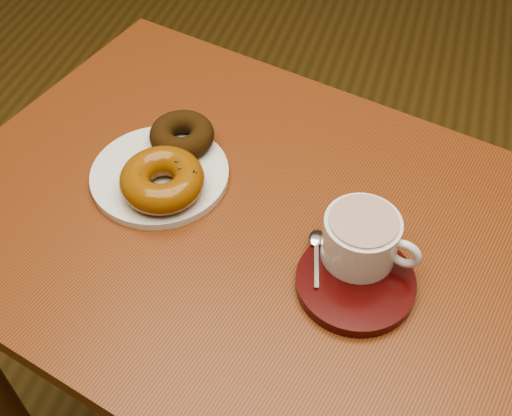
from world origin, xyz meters
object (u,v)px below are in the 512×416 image
(donut_plate, at_px, (160,175))
(coffee_cup, at_px, (362,238))
(saucer, at_px, (355,282))
(cafe_table, at_px, (244,268))

(donut_plate, distance_m, coffee_cup, 0.32)
(saucer, bearing_deg, coffee_cup, 95.87)
(cafe_table, distance_m, donut_plate, 0.20)
(donut_plate, bearing_deg, coffee_cup, -12.37)
(cafe_table, height_order, saucer, saucer)
(donut_plate, relative_size, coffee_cup, 1.59)
(coffee_cup, bearing_deg, donut_plate, 178.85)
(donut_plate, height_order, coffee_cup, coffee_cup)
(donut_plate, xyz_separation_m, coffee_cup, (0.31, -0.07, 0.04))
(cafe_table, relative_size, coffee_cup, 7.72)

